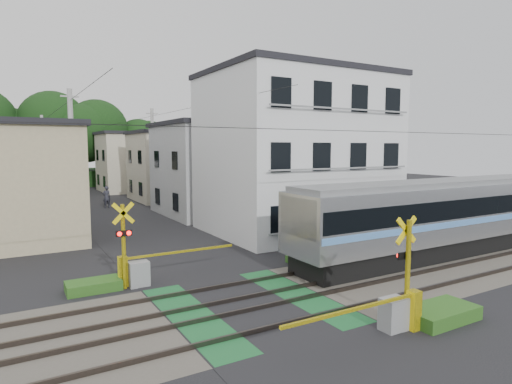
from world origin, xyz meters
TOP-DOWN VIEW (x-y plane):
  - ground at (0.00, 0.00)m, footprint 120.00×120.00m
  - track_bed at (0.00, 0.00)m, footprint 120.00×120.00m
  - crossing_signal_near at (2.59, -3.65)m, footprint 4.74×0.65m
  - crossing_signal_far at (-2.59, 3.65)m, footprint 4.74×0.65m
  - apartment_block at (8.50, 9.49)m, footprint 10.20×8.36m
  - houses_row at (0.25, 25.92)m, footprint 22.07×31.35m
  - tree_hill at (-0.65, 47.84)m, footprint 40.00×13.53m
  - catenary at (6.00, 0.03)m, footprint 60.00×5.04m
  - utility_poles at (-1.05, 23.01)m, footprint 7.90×42.00m
  - pedestrian at (0.48, 24.78)m, footprint 0.74×0.56m
  - weed_patches at (1.76, -0.09)m, footprint 10.25×8.80m

SIDE VIEW (x-z plane):
  - ground at x=0.00m, z-range 0.00..0.00m
  - track_bed at x=0.00m, z-range -0.03..0.11m
  - weed_patches at x=1.76m, z-range -0.02..0.38m
  - crossing_signal_near at x=2.59m, z-range -0.83..2.25m
  - crossing_signal_far at x=-2.59m, z-range -0.83..2.25m
  - pedestrian at x=0.48m, z-range 0.00..1.82m
  - houses_row at x=0.25m, z-range -0.16..6.64m
  - catenary at x=6.00m, z-range 0.20..7.20m
  - utility_poles at x=-1.05m, z-range 0.08..8.08m
  - apartment_block at x=8.50m, z-range 0.01..9.31m
  - tree_hill at x=-0.65m, z-range -0.32..11.62m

